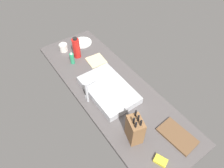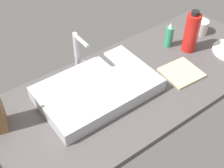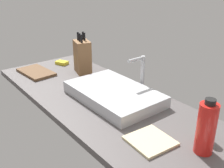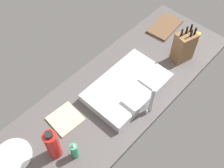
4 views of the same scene
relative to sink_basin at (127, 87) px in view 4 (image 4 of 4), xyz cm
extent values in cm
cube|color=#514C4C|center=(4.23, -4.48, -4.99)|extent=(184.84, 63.03, 3.50)
cube|color=#B7BABF|center=(0.00, 0.00, 0.00)|extent=(54.54, 34.30, 6.47)
cylinder|color=#B7BABF|center=(1.84, 20.43, 7.87)|extent=(2.40, 2.40, 22.22)
cylinder|color=#B7BABF|center=(1.84, 14.75, 17.98)|extent=(2.00, 11.35, 2.00)
cylinder|color=#B7BABF|center=(5.34, 20.43, -1.24)|extent=(1.60, 1.60, 4.00)
cube|color=brown|center=(-47.75, 9.76, 8.22)|extent=(15.61, 13.07, 22.91)
cylinder|color=black|center=(-51.74, 9.29, 22.43)|extent=(1.74, 1.74, 5.51)
cylinder|color=black|center=(-50.92, 12.95, 22.43)|extent=(1.74, 1.74, 5.51)
cylinder|color=black|center=(-47.98, 8.35, 22.43)|extent=(1.74, 1.74, 5.51)
cylinder|color=black|center=(-47.71, 12.03, 22.43)|extent=(1.74, 1.74, 5.51)
cylinder|color=black|center=(-43.85, 7.31, 22.43)|extent=(1.74, 1.74, 5.51)
cube|color=brown|center=(-66.43, -17.86, -2.34)|extent=(29.75, 19.20, 1.80)
cylinder|color=#2D9966|center=(53.48, 7.95, 2.73)|extent=(4.30, 4.30, 11.93)
cone|color=silver|center=(53.48, 7.95, 10.09)|extent=(2.37, 2.37, 2.80)
cylinder|color=red|center=(60.01, -1.23, 7.58)|extent=(7.66, 7.66, 21.63)
cylinder|color=black|center=(60.01, -1.23, 19.49)|extent=(4.22, 4.22, 2.20)
cylinder|color=silver|center=(77.84, -17.17, -2.64)|extent=(21.24, 21.24, 1.20)
cube|color=beige|center=(42.25, -13.40, -2.64)|extent=(19.17, 18.83, 1.20)
cube|color=yellow|center=(-72.89, 6.18, -2.04)|extent=(10.62, 9.02, 2.40)
camera|label=1|loc=(-96.88, 64.46, 137.19)|focal=32.16mm
camera|label=2|loc=(-54.79, -84.73, 98.17)|focal=48.47mm
camera|label=3|loc=(107.92, -85.87, 65.40)|focal=43.09mm
camera|label=4|loc=(82.57, 62.80, 144.12)|focal=43.69mm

